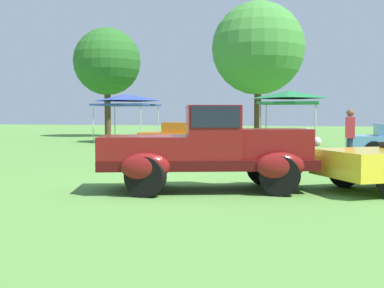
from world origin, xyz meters
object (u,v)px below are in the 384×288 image
Objects in this scene: canopy_tent_center_field at (289,96)px; canopy_tent_left_field at (127,99)px; spectator_between_cars at (350,136)px; feature_pickup_truck at (208,148)px; show_car_orange at (191,137)px.

canopy_tent_left_field is at bearing 170.16° from canopy_tent_center_field.
spectator_between_cars is at bearing -42.58° from canopy_tent_left_field.
canopy_tent_left_field is at bearing 118.53° from feature_pickup_truck.
canopy_tent_center_field is (-2.37, 8.99, 1.51)m from spectator_between_cars.
canopy_tent_left_field reaches higher than spectator_between_cars.
feature_pickup_truck is 18.02m from canopy_tent_left_field.
canopy_tent_center_field is at bearing 104.77° from spectator_between_cars.
canopy_tent_left_field is 9.28m from canopy_tent_center_field.
show_car_orange is (-3.16, 9.96, -0.26)m from feature_pickup_truck.
show_car_orange is at bearing 141.99° from spectator_between_cars.
show_car_orange is 8.15m from canopy_tent_left_field.
feature_pickup_truck is 14.28m from canopy_tent_center_field.
spectator_between_cars is at bearing 60.47° from feature_pickup_truck.
canopy_tent_center_field is at bearing 87.69° from feature_pickup_truck.
canopy_tent_center_field is (3.73, 4.23, 1.82)m from show_car_orange.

